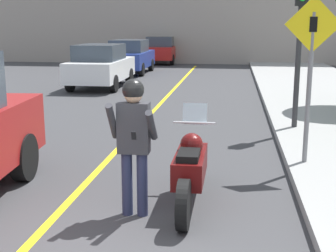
{
  "coord_description": "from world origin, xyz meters",
  "views": [
    {
      "loc": [
        1.65,
        -3.9,
        2.45
      ],
      "look_at": [
        0.76,
        2.45,
        1.05
      ],
      "focal_mm": 50.0,
      "sensor_mm": 36.0,
      "label": 1
    }
  ],
  "objects_px": {
    "traffic_light": "(301,19)",
    "parked_car_red": "(162,50)",
    "motorcycle": "(190,168)",
    "person_biker": "(134,133)",
    "parked_car_blue": "(130,56)",
    "crossing_sign": "(311,64)",
    "parked_car_white": "(101,66)"
  },
  "relations": [
    {
      "from": "parked_car_blue",
      "to": "parked_car_red",
      "type": "relative_size",
      "value": 1.0
    },
    {
      "from": "person_biker",
      "to": "parked_car_white",
      "type": "bearing_deg",
      "value": 107.87
    },
    {
      "from": "parked_car_blue",
      "to": "motorcycle",
      "type": "bearing_deg",
      "value": -74.8
    },
    {
      "from": "person_biker",
      "to": "parked_car_red",
      "type": "bearing_deg",
      "value": 97.9
    },
    {
      "from": "motorcycle",
      "to": "parked_car_red",
      "type": "distance_m",
      "value": 23.67
    },
    {
      "from": "traffic_light",
      "to": "crossing_sign",
      "type": "bearing_deg",
      "value": -93.42
    },
    {
      "from": "parked_car_white",
      "to": "parked_car_red",
      "type": "relative_size",
      "value": 1.0
    },
    {
      "from": "person_biker",
      "to": "crossing_sign",
      "type": "bearing_deg",
      "value": 42.73
    },
    {
      "from": "traffic_light",
      "to": "parked_car_white",
      "type": "bearing_deg",
      "value": 132.83
    },
    {
      "from": "motorcycle",
      "to": "parked_car_blue",
      "type": "distance_m",
      "value": 17.67
    },
    {
      "from": "parked_car_white",
      "to": "crossing_sign",
      "type": "bearing_deg",
      "value": -57.1
    },
    {
      "from": "crossing_sign",
      "to": "parked_car_blue",
      "type": "bearing_deg",
      "value": 112.8
    },
    {
      "from": "person_biker",
      "to": "parked_car_red",
      "type": "height_order",
      "value": "person_biker"
    },
    {
      "from": "person_biker",
      "to": "parked_car_blue",
      "type": "bearing_deg",
      "value": 102.69
    },
    {
      "from": "parked_car_white",
      "to": "parked_car_red",
      "type": "xyz_separation_m",
      "value": [
        0.61,
        11.69,
        0.0
      ]
    },
    {
      "from": "person_biker",
      "to": "parked_car_white",
      "type": "xyz_separation_m",
      "value": [
        -3.92,
        12.16,
        -0.25
      ]
    },
    {
      "from": "motorcycle",
      "to": "parked_car_red",
      "type": "xyz_separation_m",
      "value": [
        -3.99,
        23.33,
        0.35
      ]
    },
    {
      "from": "traffic_light",
      "to": "parked_car_blue",
      "type": "relative_size",
      "value": 0.82
    },
    {
      "from": "person_biker",
      "to": "parked_car_blue",
      "type": "height_order",
      "value": "person_biker"
    },
    {
      "from": "person_biker",
      "to": "traffic_light",
      "type": "relative_size",
      "value": 0.52
    },
    {
      "from": "traffic_light",
      "to": "parked_car_blue",
      "type": "xyz_separation_m",
      "value": [
        -6.59,
        12.48,
        -1.7
      ]
    },
    {
      "from": "motorcycle",
      "to": "parked_car_white",
      "type": "height_order",
      "value": "parked_car_white"
    },
    {
      "from": "person_biker",
      "to": "traffic_light",
      "type": "distance_m",
      "value": 5.91
    },
    {
      "from": "person_biker",
      "to": "parked_car_red",
      "type": "distance_m",
      "value": 24.08
    },
    {
      "from": "traffic_light",
      "to": "motorcycle",
      "type": "bearing_deg",
      "value": -113.25
    },
    {
      "from": "motorcycle",
      "to": "person_biker",
      "type": "bearing_deg",
      "value": -142.35
    },
    {
      "from": "parked_car_red",
      "to": "crossing_sign",
      "type": "bearing_deg",
      "value": -75.0
    },
    {
      "from": "traffic_light",
      "to": "parked_car_red",
      "type": "xyz_separation_m",
      "value": [
        -5.95,
        18.76,
        -1.7
      ]
    },
    {
      "from": "crossing_sign",
      "to": "parked_car_white",
      "type": "relative_size",
      "value": 0.65
    },
    {
      "from": "traffic_light",
      "to": "parked_car_blue",
      "type": "distance_m",
      "value": 14.22
    },
    {
      "from": "traffic_light",
      "to": "parked_car_white",
      "type": "distance_m",
      "value": 9.8
    },
    {
      "from": "crossing_sign",
      "to": "parked_car_white",
      "type": "bearing_deg",
      "value": 122.9
    }
  ]
}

